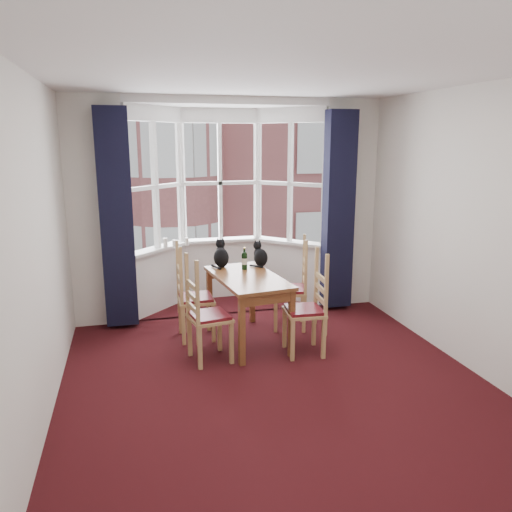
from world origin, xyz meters
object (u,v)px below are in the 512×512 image
object	(u,v)px
cat_left	(221,256)
candle_extra	(187,242)
chair_left_far	(188,300)
chair_right_far	(297,290)
chair_left_near	(201,319)
candle_tall	(165,243)
wine_bottle	(244,260)
candle_short	(174,243)
cat_right	(260,256)
dining_table	(248,286)
chair_right_near	(312,311)

from	to	relation	value
cat_left	candle_extra	distance (m)	0.96
chair_left_far	chair_right_far	bearing A→B (deg)	1.55
chair_left_near	cat_left	size ratio (longest dim) A/B	2.61
cat_left	candle_extra	xyz separation A→B (m)	(-0.31, 0.91, 0.01)
candle_tall	chair_right_far	bearing A→B (deg)	-35.65
wine_bottle	candle_short	bearing A→B (deg)	123.36
candle_tall	candle_extra	distance (m)	0.29
candle_tall	cat_right	bearing A→B (deg)	-41.47
candle_tall	candle_extra	world-z (taller)	candle_tall
chair_left_near	cat_right	xyz separation A→B (m)	(0.85, 0.83, 0.43)
wine_bottle	candle_short	world-z (taller)	wine_bottle
dining_table	chair_right_near	size ratio (longest dim) A/B	1.43
chair_left_near	candle_tall	xyz separation A→B (m)	(-0.22, 1.77, 0.46)
candle_tall	candle_extra	xyz separation A→B (m)	(0.29, 0.05, -0.01)
chair_left_far	candle_short	bearing A→B (deg)	91.87
cat_left	candle_tall	xyz separation A→B (m)	(-0.60, 0.86, 0.02)
chair_left_near	candle_short	bearing A→B (deg)	93.05
chair_right_near	candle_extra	distance (m)	2.24
cat_right	candle_short	xyz separation A→B (m)	(-0.95, 0.97, 0.01)
chair_left_near	candle_tall	world-z (taller)	candle_tall
cat_right	candle_short	world-z (taller)	cat_right
dining_table	candle_extra	world-z (taller)	candle_extra
chair_right_far	candle_extra	size ratio (longest dim) A/B	8.84
wine_bottle	candle_extra	world-z (taller)	wine_bottle
cat_left	candle_tall	size ratio (longest dim) A/B	2.83
chair_right_near	cat_right	bearing A→B (deg)	111.13
chair_left_far	chair_right_far	size ratio (longest dim) A/B	1.00
chair_right_near	wine_bottle	distance (m)	1.05
chair_right_near	cat_right	world-z (taller)	cat_right
chair_right_near	cat_right	size ratio (longest dim) A/B	2.88
cat_left	wine_bottle	xyz separation A→B (m)	(0.24, -0.20, -0.02)
cat_right	candle_extra	xyz separation A→B (m)	(-0.78, 0.99, 0.02)
candle_extra	chair_right_far	bearing A→B (deg)	-42.95
wine_bottle	candle_tall	size ratio (longest dim) A/B	2.13
chair_right_near	chair_left_far	bearing A→B (deg)	149.95
cat_right	candle_extra	bearing A→B (deg)	128.03
candle_extra	cat_right	bearing A→B (deg)	-51.97
dining_table	chair_left_near	distance (m)	0.74
chair_left_far	candle_tall	distance (m)	1.21
chair_right_near	cat_left	world-z (taller)	cat_left
wine_bottle	candle_short	xyz separation A→B (m)	(-0.72, 1.09, 0.02)
cat_left	wine_bottle	world-z (taller)	cat_left
chair_left_near	chair_right_far	world-z (taller)	same
chair_right_near	wine_bottle	bearing A→B (deg)	126.44
chair_left_near	cat_right	bearing A→B (deg)	44.31
chair_left_near	cat_left	distance (m)	1.08
chair_right_near	chair_right_far	size ratio (longest dim) A/B	1.00
chair_left_far	chair_left_near	bearing A→B (deg)	-84.92
chair_right_far	chair_left_far	bearing A→B (deg)	-178.45
chair_right_near	cat_right	xyz separation A→B (m)	(-0.35, 0.89, 0.43)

